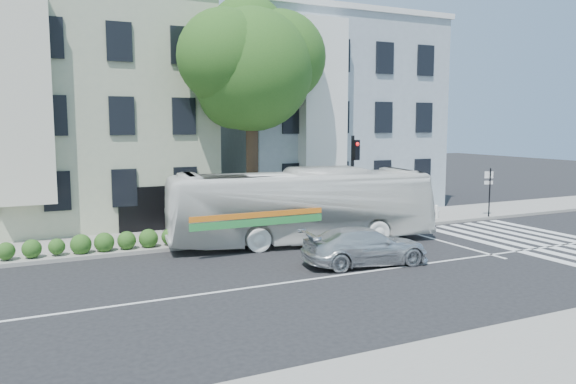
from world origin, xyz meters
TOP-DOWN VIEW (x-y plane):
  - ground at (0.00, 0.00)m, footprint 120.00×120.00m
  - sidewalk_far at (0.00, 8.00)m, footprint 80.00×4.00m
  - sidewalk_near at (0.00, -8.00)m, footprint 80.00×4.00m
  - building_left at (-7.00, 15.00)m, footprint 12.00×10.00m
  - building_right at (7.00, 15.00)m, footprint 12.00×10.00m
  - street_tree at (0.06, 8.74)m, footprint 7.30×5.90m
  - bus at (0.91, 5.20)m, footprint 4.30×11.68m
  - sedan at (1.26, 0.89)m, footprint 2.50×4.86m
  - hedge at (-7.01, 6.52)m, footprint 8.08×4.30m
  - traffic_signal at (3.95, 5.94)m, footprint 0.47×0.54m
  - fire_hydrant at (9.71, 6.95)m, footprint 0.40×0.23m
  - far_sign_pole at (12.56, 6.14)m, footprint 0.45×0.23m

SIDE VIEW (x-z plane):
  - ground at x=0.00m, z-range 0.00..0.00m
  - sidewalk_far at x=0.00m, z-range 0.00..0.15m
  - sidewalk_near at x=0.00m, z-range 0.00..0.15m
  - hedge at x=-7.01m, z-range 0.15..0.85m
  - fire_hydrant at x=9.71m, z-range 0.16..0.86m
  - sedan at x=1.26m, z-range 0.00..1.35m
  - bus at x=0.91m, z-range 0.00..3.18m
  - far_sign_pole at x=12.56m, z-range 0.49..3.07m
  - traffic_signal at x=3.95m, z-range 0.66..5.18m
  - building_left at x=-7.00m, z-range 0.00..11.00m
  - building_right at x=7.00m, z-range 0.00..11.00m
  - street_tree at x=0.06m, z-range 2.28..13.38m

